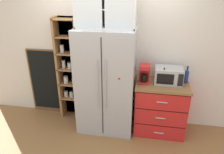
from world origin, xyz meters
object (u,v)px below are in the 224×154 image
Objects in this scene: bottle_amber at (163,77)px; coffee_maker at (144,73)px; mug_cream at (163,80)px; microwave at (168,75)px; chalkboard_menu at (45,82)px; refrigerator at (106,81)px; bottle_cobalt at (187,76)px.

coffee_maker is at bearing 172.07° from bottle_amber.
mug_cream is at bearing 88.81° from bottle_amber.
chalkboard_menu is at bearing 174.86° from microwave.
bottle_amber is (0.93, 0.00, 0.15)m from refrigerator.
mug_cream is 0.12m from bottle_amber.
refrigerator is 1.38× the size of chalkboard_menu.
refrigerator is at bearing -175.86° from coffee_maker.
microwave is 2.33m from chalkboard_menu.
refrigerator is 0.94m from mug_cream.
bottle_cobalt is 2.61m from chalkboard_menu.
refrigerator is at bearing -174.53° from mug_cream.
bottle_cobalt is 0.22× the size of chalkboard_menu.
mug_cream is 0.41× the size of bottle_amber.
bottle_amber is at bearing -134.76° from microwave.
coffee_maker is (0.63, 0.05, 0.18)m from refrigerator.
bottle_amber is 1.00× the size of bottle_cobalt.
mug_cream is at bearing 8.19° from coffee_maker.
bottle_cobalt is at bearing 9.86° from microwave.
chalkboard_menu reaches higher than coffee_maker.
bottle_cobalt is at bearing 7.46° from mug_cream.
mug_cream is (0.93, 0.09, 0.07)m from refrigerator.
refrigerator is 15.35× the size of mug_cream.
microwave is 0.12m from mug_cream.
mug_cream is at bearing -5.29° from chalkboard_menu.
bottle_cobalt is (1.30, 0.14, 0.15)m from refrigerator.
bottle_amber is 0.22× the size of chalkboard_menu.
chalkboard_menu is at bearing 167.04° from refrigerator.
chalkboard_menu is (-2.28, 0.21, -0.39)m from microwave.
microwave is 0.12m from bottle_amber.
refrigerator is 1.31m from bottle_cobalt.
refrigerator reaches higher than bottle_cobalt.
refrigerator is 6.33× the size of bottle_amber.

